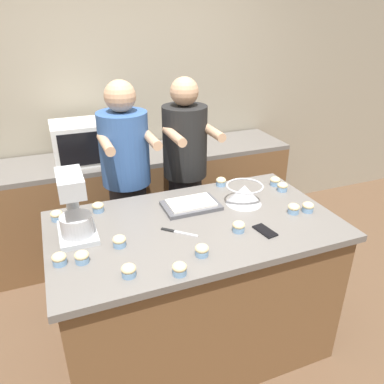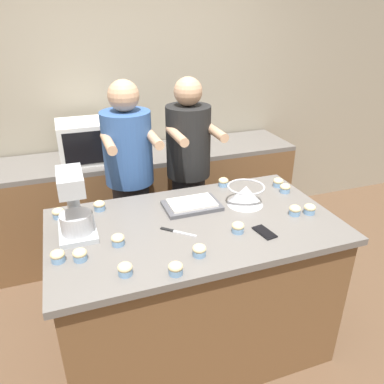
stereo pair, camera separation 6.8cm
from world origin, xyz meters
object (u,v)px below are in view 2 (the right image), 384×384
(microwave_oven, at_px, (90,140))
(cupcake_6, at_px, (310,209))
(cell_phone, at_px, (264,232))
(person_left, at_px, (131,189))
(cupcake_0, at_px, (118,240))
(cupcake_11, at_px, (278,182))
(cupcake_3, at_px, (58,256))
(cupcake_12, at_px, (295,210))
(mixing_bowl, at_px, (246,194))
(baking_tray, at_px, (192,205))
(cupcake_8, at_px, (176,268))
(cupcake_7, at_px, (238,227))
(cupcake_2, at_px, (99,206))
(cupcake_5, at_px, (223,182))
(knife, at_px, (176,232))
(cupcake_10, at_px, (58,213))
(cupcake_13, at_px, (285,188))
(cupcake_9, at_px, (125,269))
(stand_mixer, at_px, (74,207))
(cupcake_1, at_px, (199,250))
(person_right, at_px, (189,181))
(cupcake_4, at_px, (80,255))

(microwave_oven, xyz_separation_m, cupcake_6, (1.14, -1.48, -0.11))
(cell_phone, bearing_deg, person_left, 119.60)
(cupcake_0, distance_m, cupcake_11, 1.24)
(cupcake_3, bearing_deg, cupcake_12, 0.65)
(mixing_bowl, height_order, baking_tray, mixing_bowl)
(cupcake_8, height_order, cupcake_11, same)
(cupcake_8, bearing_deg, cupcake_7, 28.47)
(cupcake_2, height_order, cupcake_5, same)
(baking_tray, bearing_deg, cell_phone, -56.54)
(baking_tray, relative_size, knife, 2.02)
(cupcake_3, height_order, cupcake_7, same)
(microwave_oven, xyz_separation_m, cupcake_10, (-0.30, -1.02, -0.11))
(cupcake_2, distance_m, cupcake_5, 0.87)
(baking_tray, xyz_separation_m, cupcake_8, (-0.29, -0.60, 0.01))
(cupcake_10, relative_size, cupcake_13, 1.00)
(knife, xyz_separation_m, cupcake_0, (-0.32, -0.02, 0.03))
(cupcake_3, bearing_deg, cupcake_6, -0.03)
(mixing_bowl, bearing_deg, cupcake_9, -151.90)
(cell_phone, distance_m, knife, 0.49)
(cupcake_8, relative_size, cupcake_13, 1.00)
(cupcake_2, bearing_deg, cupcake_10, -176.10)
(stand_mixer, bearing_deg, cupcake_1, -37.13)
(cupcake_2, relative_size, cupcake_10, 1.00)
(mixing_bowl, relative_size, cupcake_12, 3.35)
(cell_phone, distance_m, cupcake_2, 1.02)
(baking_tray, relative_size, cupcake_8, 4.93)
(cupcake_1, relative_size, cupcake_11, 1.00)
(stand_mixer, relative_size, cupcake_0, 5.22)
(cupcake_11, bearing_deg, microwave_oven, 137.57)
(knife, xyz_separation_m, cupcake_12, (0.74, -0.05, 0.03))
(person_right, xyz_separation_m, stand_mixer, (-0.87, -0.64, 0.24))
(cupcake_7, height_order, cupcake_13, same)
(baking_tray, distance_m, cupcake_5, 0.39)
(microwave_oven, distance_m, cupcake_7, 1.66)
(cupcake_7, bearing_deg, cupcake_3, 176.96)
(stand_mixer, relative_size, cupcake_4, 5.22)
(cupcake_1, xyz_separation_m, cupcake_5, (0.46, 0.73, 0.00))
(cupcake_1, distance_m, cupcake_12, 0.72)
(person_left, bearing_deg, cupcake_1, -82.32)
(cupcake_4, bearing_deg, cell_phone, -4.86)
(baking_tray, xyz_separation_m, cupcake_0, (-0.51, -0.27, 0.01))
(mixing_bowl, relative_size, cupcake_6, 3.35)
(mixing_bowl, distance_m, microwave_oven, 1.49)
(cupcake_0, bearing_deg, cupcake_13, 12.49)
(cupcake_12, bearing_deg, cupcake_5, 114.14)
(cupcake_10, bearing_deg, person_left, 39.58)
(microwave_oven, bearing_deg, cupcake_9, -90.88)
(cupcake_4, xyz_separation_m, cupcake_5, (1.03, 0.57, 0.00))
(person_right, height_order, cupcake_10, person_right)
(cupcake_3, distance_m, cupcake_7, 0.96)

